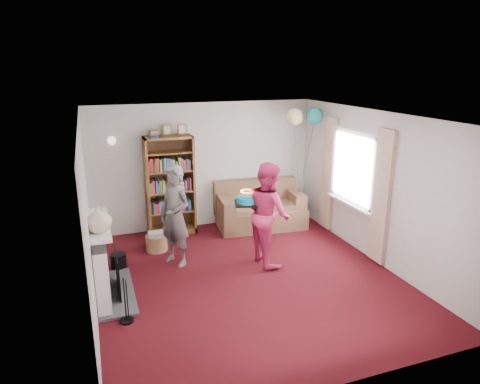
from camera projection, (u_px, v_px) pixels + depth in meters
name	position (u px, v px, depth m)	size (l,w,h in m)	color
ground	(248.00, 278.00, 6.67)	(5.00, 5.00, 0.00)	#36080D
wall_back	(204.00, 166.00, 8.58)	(4.50, 0.02, 2.50)	silver
wall_left	(87.00, 220.00, 5.58)	(0.02, 5.00, 2.50)	silver
wall_right	(377.00, 188.00, 7.04)	(0.02, 5.00, 2.50)	silver
ceiling	(249.00, 116.00, 5.95)	(4.50, 5.00, 0.01)	white
fireplace	(105.00, 263.00, 6.02)	(0.55, 1.80, 1.12)	#3F3F42
window_bay	(353.00, 182.00, 7.58)	(0.14, 2.02, 2.20)	white
wall_sconce	(112.00, 141.00, 7.70)	(0.16, 0.23, 0.16)	gold
bookcase	(170.00, 186.00, 8.23)	(0.91, 0.42, 2.13)	#472B14
sofa	(259.00, 209.00, 8.77)	(1.74, 0.92, 0.92)	brown
wicker_basket	(157.00, 242.00, 7.62)	(0.38, 0.38, 0.35)	#9F754A
person_striped	(175.00, 216.00, 6.94)	(0.61, 0.40, 1.67)	black
person_magenta	(268.00, 213.00, 7.01)	(0.83, 0.65, 1.71)	#C62759
birthday_cake	(247.00, 200.00, 6.94)	(0.40, 0.40, 0.22)	black
balloons	(305.00, 116.00, 8.38)	(0.77, 0.33, 1.72)	#3F3F3F
mantel_vase	(98.00, 218.00, 5.48)	(0.34, 0.34, 0.35)	beige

